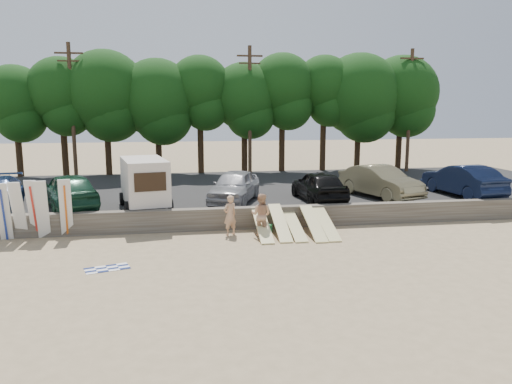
% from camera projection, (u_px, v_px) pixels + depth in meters
% --- Properties ---
extents(ground, '(120.00, 120.00, 0.00)m').
position_uv_depth(ground, '(259.00, 246.00, 20.18)').
color(ground, tan).
rests_on(ground, ground).
extents(seawall, '(44.00, 0.50, 1.00)m').
position_uv_depth(seawall, '(248.00, 218.00, 23.01)').
color(seawall, '#6B6356').
rests_on(seawall, ground).
extents(parking_lot, '(44.00, 14.50, 0.70)m').
position_uv_depth(parking_lot, '(231.00, 193.00, 30.33)').
color(parking_lot, '#282828').
rests_on(parking_lot, ground).
extents(treeline, '(33.19, 6.21, 8.84)m').
position_uv_depth(treeline, '(233.00, 93.00, 36.32)').
color(treeline, '#382616').
rests_on(treeline, parking_lot).
extents(utility_poles, '(25.80, 0.26, 9.00)m').
position_uv_depth(utility_poles, '(250.00, 108.00, 35.12)').
color(utility_poles, '#473321').
rests_on(utility_poles, parking_lot).
extents(box_trailer, '(2.72, 4.06, 2.40)m').
position_uv_depth(box_trailer, '(144.00, 181.00, 23.98)').
color(box_trailer, beige).
rests_on(box_trailer, parking_lot).
extents(car_1, '(3.79, 5.52, 1.74)m').
position_uv_depth(car_1, '(69.00, 191.00, 23.97)').
color(car_1, '#163D29').
rests_on(car_1, parking_lot).
extents(car_2, '(3.54, 5.18, 1.64)m').
position_uv_depth(car_2, '(234.00, 186.00, 25.64)').
color(car_2, '#95959A').
rests_on(car_2, parking_lot).
extents(car_3, '(2.18, 4.81, 1.60)m').
position_uv_depth(car_3, '(319.00, 186.00, 25.93)').
color(car_3, black).
rests_on(car_3, parking_lot).
extents(car_4, '(3.38, 5.44, 1.69)m').
position_uv_depth(car_4, '(380.00, 182.00, 27.01)').
color(car_4, '#7D734F').
rests_on(car_4, parking_lot).
extents(car_5, '(2.44, 5.39, 1.72)m').
position_uv_depth(car_5, '(463.00, 180.00, 27.42)').
color(car_5, black).
rests_on(car_5, parking_lot).
extents(surfboard_upright_0, '(0.61, 0.85, 2.51)m').
position_uv_depth(surfboard_upright_0, '(4.00, 212.00, 20.66)').
color(surfboard_upright_0, white).
rests_on(surfboard_upright_0, ground).
extents(surfboard_upright_1, '(0.53, 0.76, 2.52)m').
position_uv_depth(surfboard_upright_1, '(18.00, 211.00, 20.91)').
color(surfboard_upright_1, white).
rests_on(surfboard_upright_1, ground).
extents(surfboard_upright_2, '(0.57, 0.62, 2.56)m').
position_uv_depth(surfboard_upright_2, '(34.00, 209.00, 21.08)').
color(surfboard_upright_2, white).
rests_on(surfboard_upright_2, ground).
extents(surfboard_upright_3, '(0.57, 0.69, 2.55)m').
position_uv_depth(surfboard_upright_3, '(42.00, 210.00, 21.03)').
color(surfboard_upright_3, white).
rests_on(surfboard_upright_3, ground).
extents(surfboard_upright_4, '(0.57, 0.59, 2.57)m').
position_uv_depth(surfboard_upright_4, '(66.00, 208.00, 21.26)').
color(surfboard_upright_4, white).
rests_on(surfboard_upright_4, ground).
extents(surfboard_low_0, '(0.56, 2.87, 1.01)m').
position_uv_depth(surfboard_low_0, '(262.00, 225.00, 21.66)').
color(surfboard_low_0, beige).
rests_on(surfboard_low_0, ground).
extents(surfboard_low_1, '(0.56, 2.83, 1.12)m').
position_uv_depth(surfboard_low_1, '(280.00, 222.00, 21.83)').
color(surfboard_low_1, beige).
rests_on(surfboard_low_1, ground).
extents(surfboard_low_2, '(0.56, 2.92, 0.85)m').
position_uv_depth(surfboard_low_2, '(294.00, 225.00, 21.94)').
color(surfboard_low_2, beige).
rests_on(surfboard_low_2, ground).
extents(surfboard_low_3, '(0.56, 2.86, 1.04)m').
position_uv_depth(surfboard_low_3, '(313.00, 223.00, 21.86)').
color(surfboard_low_3, beige).
rests_on(surfboard_low_3, ground).
extents(surfboard_low_4, '(0.56, 2.88, 0.97)m').
position_uv_depth(surfboard_low_4, '(326.00, 223.00, 22.00)').
color(surfboard_low_4, beige).
rests_on(surfboard_low_4, ground).
extents(beachgoer_a, '(0.77, 0.67, 1.77)m').
position_uv_depth(beachgoer_a, '(230.00, 215.00, 21.76)').
color(beachgoer_a, tan).
rests_on(beachgoer_a, ground).
extents(beachgoer_b, '(1.13, 1.04, 1.87)m').
position_uv_depth(beachgoer_b, '(261.00, 215.00, 21.62)').
color(beachgoer_b, tan).
rests_on(beachgoer_b, ground).
extents(cooler, '(0.44, 0.38, 0.32)m').
position_uv_depth(cooler, '(268.00, 228.00, 22.49)').
color(cooler, '#268C4C').
rests_on(cooler, ground).
extents(gear_bag, '(0.32, 0.27, 0.22)m').
position_uv_depth(gear_bag, '(289.00, 228.00, 22.77)').
color(gear_bag, '#E9481B').
rests_on(gear_bag, ground).
extents(beach_towel, '(1.88, 1.88, 0.00)m').
position_uv_depth(beach_towel, '(107.00, 268.00, 17.39)').
color(beach_towel, white).
rests_on(beach_towel, ground).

